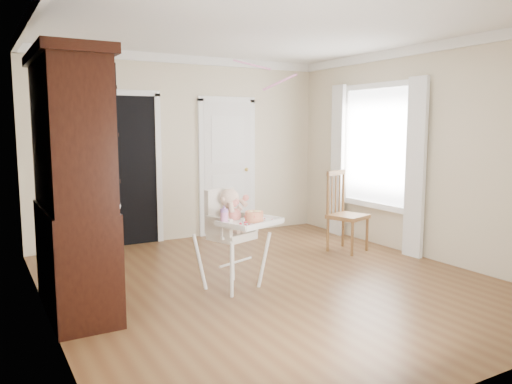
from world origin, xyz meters
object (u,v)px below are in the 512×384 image
high_chair (232,227)px  china_cabinet (73,185)px  sippy_cup (224,216)px  cake (254,217)px  dining_chair (346,214)px

high_chair → china_cabinet: china_cabinet is taller
china_cabinet → sippy_cup: bearing=-14.0°
sippy_cup → cake: bearing=-11.0°
cake → china_cabinet: 1.72m
sippy_cup → china_cabinet: size_ratio=0.08×
high_chair → dining_chair: size_ratio=0.98×
high_chair → sippy_cup: size_ratio=5.58×
cake → china_cabinet: bearing=166.6°
high_chair → cake: high_chair is taller
high_chair → dining_chair: 2.16m
cake → sippy_cup: size_ratio=1.25×
china_cabinet → high_chair: bearing=-5.1°
sippy_cup → dining_chair: (2.24, 0.85, -0.31)m
cake → sippy_cup: (-0.30, 0.06, 0.03)m
cake → high_chair: bearing=114.3°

